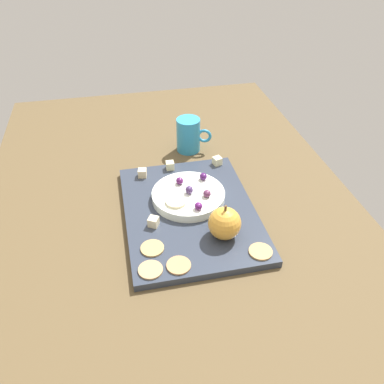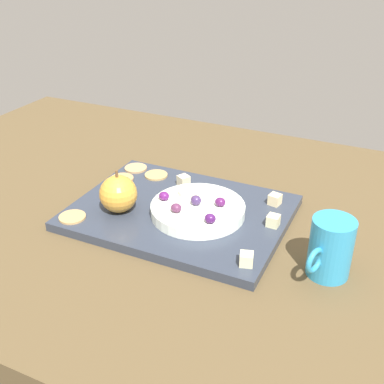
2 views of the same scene
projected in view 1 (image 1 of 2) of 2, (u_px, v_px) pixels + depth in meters
table at (175, 225)px, 89.78cm from camera, size 140.60×87.04×4.46cm
platter at (190, 213)px, 88.23cm from camera, size 37.99×28.66×1.65cm
serving_dish at (188, 196)px, 90.37cm from camera, size 16.73×16.73×1.95cm
apple_whole at (225, 223)px, 79.30cm from camera, size 6.75×6.75×6.75cm
apple_stem at (226, 208)px, 76.88cm from camera, size 0.50×0.50×1.20cm
cheese_cube_0 at (217, 161)px, 101.91cm from camera, size 2.49×2.49×2.01cm
cheese_cube_1 at (142, 173)px, 97.57cm from camera, size 2.36×2.36×2.01cm
cheese_cube_2 at (153, 222)px, 83.24cm from camera, size 2.72×2.72×2.01cm
cheese_cube_3 at (170, 165)px, 100.23cm from camera, size 2.07×2.07×2.01cm
cracker_0 at (179, 265)px, 74.63cm from camera, size 4.69×4.69×0.40cm
cracker_1 at (151, 270)px, 73.76cm from camera, size 4.69×4.69×0.40cm
cracker_2 at (152, 248)px, 78.20cm from camera, size 4.69×4.69×0.40cm
cracker_3 at (261, 251)px, 77.49cm from camera, size 4.69×4.69×0.40cm
grape_0 at (189, 190)px, 88.98cm from camera, size 1.91×1.72×1.81cm
grape_1 at (198, 206)px, 84.61cm from camera, size 1.91×1.72×1.59cm
grape_2 at (203, 176)px, 93.34cm from camera, size 1.91×1.72×1.64cm
grape_3 at (207, 194)px, 88.08cm from camera, size 1.91×1.72×1.59cm
grape_4 at (180, 181)px, 91.92cm from camera, size 1.91×1.72×1.61cm
apple_slice_0 at (176, 202)px, 86.62cm from camera, size 4.58×4.58×0.60cm
cup at (189, 135)px, 108.46cm from camera, size 6.47×9.45×9.47cm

